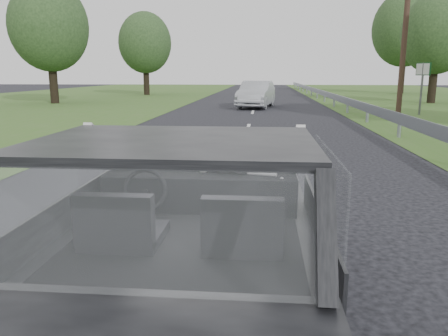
% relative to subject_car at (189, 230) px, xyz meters
% --- Properties ---
extents(ground, '(140.00, 140.00, 0.00)m').
position_rel_subject_car_xyz_m(ground, '(0.00, 0.00, -0.72)').
color(ground, '#3A3A44').
rests_on(ground, ground).
extents(subject_car, '(1.80, 4.00, 1.45)m').
position_rel_subject_car_xyz_m(subject_car, '(0.00, 0.00, 0.00)').
color(subject_car, '#27282B').
rests_on(subject_car, ground).
extents(dashboard, '(1.58, 0.45, 0.30)m').
position_rel_subject_car_xyz_m(dashboard, '(0.00, 0.62, 0.12)').
color(dashboard, black).
rests_on(dashboard, subject_car).
extents(driver_seat, '(0.50, 0.72, 0.42)m').
position_rel_subject_car_xyz_m(driver_seat, '(-0.40, -0.29, 0.16)').
color(driver_seat, black).
rests_on(driver_seat, subject_car).
extents(passenger_seat, '(0.50, 0.72, 0.42)m').
position_rel_subject_car_xyz_m(passenger_seat, '(0.40, -0.29, 0.16)').
color(passenger_seat, black).
rests_on(passenger_seat, subject_car).
extents(steering_wheel, '(0.36, 0.36, 0.04)m').
position_rel_subject_car_xyz_m(steering_wheel, '(-0.40, 0.33, 0.20)').
color(steering_wheel, black).
rests_on(steering_wheel, dashboard).
extents(cat, '(0.53, 0.24, 0.23)m').
position_rel_subject_car_xyz_m(cat, '(0.22, 0.64, 0.35)').
color(cat, gray).
rests_on(cat, dashboard).
extents(guardrail, '(0.05, 90.00, 0.32)m').
position_rel_subject_car_xyz_m(guardrail, '(4.30, 10.00, -0.15)').
color(guardrail, '#969BA4').
rests_on(guardrail, ground).
extents(other_car, '(2.32, 4.54, 1.43)m').
position_rel_subject_car_xyz_m(other_car, '(0.10, 21.07, -0.01)').
color(other_car, '#B1B4BB').
rests_on(other_car, ground).
extents(highway_sign, '(0.40, 0.89, 2.28)m').
position_rel_subject_car_xyz_m(highway_sign, '(7.44, 17.34, 0.41)').
color(highway_sign, '#10441E').
rests_on(highway_sign, ground).
extents(utility_pole, '(0.24, 0.24, 7.20)m').
position_rel_subject_car_xyz_m(utility_pole, '(6.59, 17.53, 2.88)').
color(utility_pole, '#482F24').
rests_on(utility_pole, ground).
extents(tree_2, '(5.56, 5.56, 6.47)m').
position_rel_subject_car_xyz_m(tree_2, '(10.91, 25.63, 2.51)').
color(tree_2, '#20381A').
rests_on(tree_2, ground).
extents(tree_3, '(7.36, 7.36, 8.78)m').
position_rel_subject_car_xyz_m(tree_3, '(13.00, 39.00, 3.67)').
color(tree_3, '#20381A').
rests_on(tree_3, ground).
extents(tree_5, '(6.01, 6.01, 7.04)m').
position_rel_subject_car_xyz_m(tree_5, '(-12.38, 23.33, 2.79)').
color(tree_5, '#20381A').
rests_on(tree_5, ground).
extents(tree_6, '(5.82, 5.82, 6.68)m').
position_rel_subject_car_xyz_m(tree_6, '(-9.55, 34.47, 2.62)').
color(tree_6, '#20381A').
rests_on(tree_6, ground).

